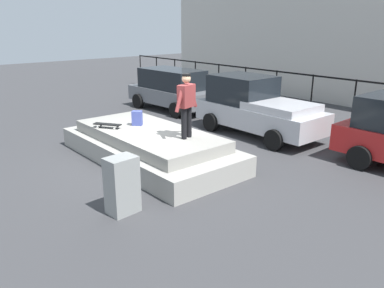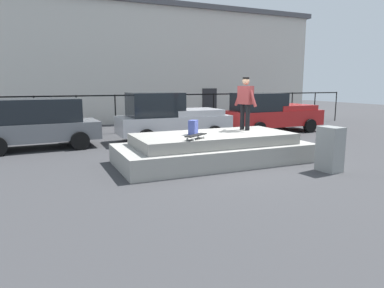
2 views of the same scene
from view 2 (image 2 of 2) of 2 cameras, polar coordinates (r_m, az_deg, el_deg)
name	(u,v)px [view 2 (image 2 of 2)]	position (r m, az deg, el deg)	size (l,w,h in m)	color
ground_plane	(224,161)	(10.44, 5.34, -2.84)	(60.00, 60.00, 0.00)	#38383A
concrete_ledge	(213,149)	(10.25, 3.53, -0.83)	(5.62, 2.58, 0.85)	#9E9B93
skateboarder	(245,100)	(10.99, 8.76, 7.20)	(0.35, 0.90, 1.63)	black
skateboard	(196,135)	(9.09, 0.66, 1.42)	(0.78, 0.61, 0.12)	black
backpack	(193,127)	(9.92, 0.19, 2.75)	(0.28, 0.20, 0.41)	#3F4C99
car_grey_hatchback_near	(37,123)	(13.45, -24.04, 3.21)	(4.22, 2.18, 1.77)	slate
car_silver_pickup_mid	(170,117)	(14.10, -3.68, 4.39)	(4.54, 2.06, 1.95)	#B7B7BC
car_red_pickup_far	(270,113)	(17.08, 12.66, 5.05)	(4.73, 2.26, 1.86)	#B21E1E
utility_box	(330,149)	(9.82, 21.70, -0.79)	(0.44, 0.60, 1.18)	gray
fence_row	(151,106)	(17.05, -6.80, 6.18)	(24.06, 0.06, 1.79)	black
warehouse_building	(117,65)	(24.39, -12.26, 12.54)	(25.38, 8.38, 7.03)	beige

